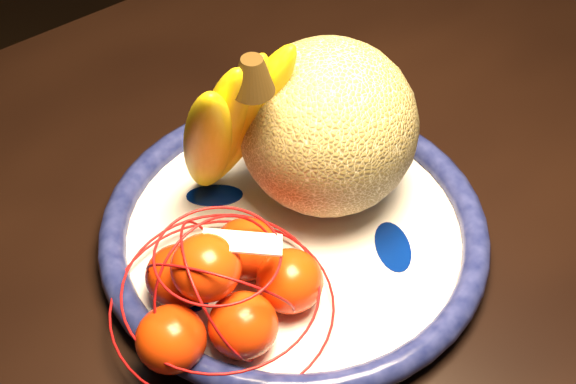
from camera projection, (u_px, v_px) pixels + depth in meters
dining_table at (427, 168)px, 1.12m from camera, size 1.51×0.94×0.74m
fruit_bowl at (294, 233)px, 0.92m from camera, size 0.41×0.41×0.03m
cantaloupe at (328, 127)px, 0.89m from camera, size 0.18×0.18×0.18m
banana_bunch at (225, 121)px, 0.86m from camera, size 0.16×0.15×0.24m
mandarin_bag at (223, 289)px, 0.82m from camera, size 0.26×0.26×0.14m
price_tag at (242, 242)px, 0.79m from camera, size 0.07×0.07×0.01m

